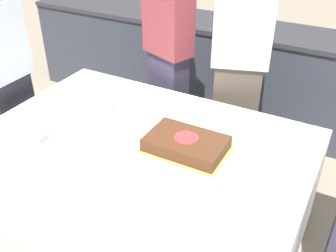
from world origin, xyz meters
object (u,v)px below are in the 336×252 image
person_cutting_cake (238,75)px  person_standing_back (168,54)px  wine_glass (36,128)px  person_seated_left (6,81)px  cake (186,144)px  plate_stack (95,108)px

person_cutting_cake → person_standing_back: size_ratio=0.97×
wine_glass → person_seated_left: size_ratio=0.11×
wine_glass → person_standing_back: 1.20m
cake → person_cutting_cake: person_cutting_cake is taller
person_cutting_cake → person_seated_left: (-1.43, -0.79, -0.05)m
plate_stack → person_cutting_cake: size_ratio=0.13×
cake → person_standing_back: person_standing_back is taller
wine_glass → cake: bearing=25.2°
cake → person_seated_left: 1.43m
cake → person_standing_back: size_ratio=0.28×
person_seated_left → person_standing_back: size_ratio=0.92×
cake → person_seated_left: bearing=178.9°
person_cutting_cake → person_standing_back: person_standing_back is taller
person_standing_back → plate_stack: bearing=101.6°
plate_stack → person_seated_left: bearing=-176.8°
wine_glass → person_standing_back: (0.20, 1.18, 0.06)m
wine_glass → person_cutting_cake: bearing=57.2°
wine_glass → person_cutting_cake: size_ratio=0.10×
person_seated_left → person_standing_back: 1.18m
cake → plate_stack: plate_stack is taller
plate_stack → person_standing_back: (0.12, 0.75, 0.12)m
cake → person_cutting_cake: bearing=90.0°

